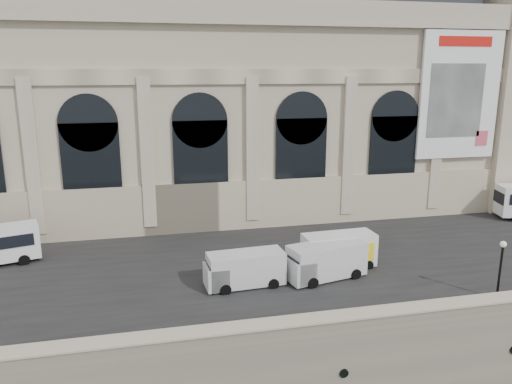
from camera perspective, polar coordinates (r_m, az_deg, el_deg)
quay at (r=63.61m, az=-3.84°, el=-3.24°), size 160.00×70.00×6.00m
street at (r=43.11m, az=0.47°, el=-7.40°), size 160.00×24.00×0.06m
parapet at (r=31.17m, az=6.28°, el=-15.09°), size 160.00×1.40×1.21m
museum at (r=56.10m, az=-9.62°, el=11.69°), size 69.00×18.70×29.10m
van_b at (r=38.64m, az=7.59°, el=-7.90°), size 6.59×3.64×2.77m
van_c at (r=37.11m, az=-1.71°, el=-8.87°), size 5.97×2.73×2.60m
box_truck at (r=40.89m, az=8.93°, el=-6.70°), size 7.08×2.75×2.81m
lamp_right at (r=38.71m, az=26.11°, el=-8.08°), size 0.44×0.44×4.29m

